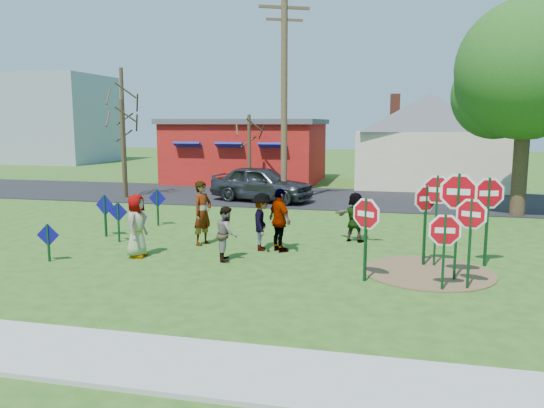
{
  "coord_description": "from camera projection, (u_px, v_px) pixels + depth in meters",
  "views": [
    {
      "loc": [
        3.6,
        -14.29,
        3.69
      ],
      "look_at": [
        0.15,
        0.58,
        1.34
      ],
      "focal_mm": 35.0,
      "sensor_mm": 36.0,
      "label": 1
    }
  ],
  "objects": [
    {
      "name": "stop_sign_e",
      "position": [
        445.0,
        236.0,
        11.58
      ],
      "size": [
        0.97,
        0.07,
        1.85
      ],
      "rotation": [
        0.0,
        0.0,
        0.05
      ],
      "color": "#103B1B",
      "rests_on": "ground"
    },
    {
      "name": "bare_tree_mid",
      "position": [
        122.0,
        135.0,
        25.71
      ],
      "size": [
        1.8,
        1.8,
        4.81
      ],
      "color": "#382819",
      "rests_on": "ground"
    },
    {
      "name": "person_f",
      "position": [
        355.0,
        217.0,
        16.5
      ],
      "size": [
        1.51,
        0.85,
        1.56
      ],
      "primitive_type": "imported",
      "rotation": [
        0.0,
        0.0,
        2.86
      ],
      "color": "#1F5927",
      "rests_on": "ground"
    },
    {
      "name": "red_building",
      "position": [
        247.0,
        150.0,
        33.37
      ],
      "size": [
        9.4,
        7.69,
        3.9
      ],
      "color": "maroon",
      "rests_on": "ground"
    },
    {
      "name": "suv",
      "position": [
        262.0,
        184.0,
        24.8
      ],
      "size": [
        5.17,
        3.01,
        1.65
      ],
      "primitive_type": "imported",
      "rotation": [
        0.0,
        0.0,
        1.34
      ],
      "color": "#2B2A2F",
      "rests_on": "road"
    },
    {
      "name": "person_d",
      "position": [
        262.0,
        222.0,
        15.37
      ],
      "size": [
        0.82,
        1.18,
        1.68
      ],
      "primitive_type": "imported",
      "rotation": [
        0.0,
        0.0,
        1.76
      ],
      "color": "#323237",
      "rests_on": "ground"
    },
    {
      "name": "road",
      "position": [
        319.0,
        198.0,
        26.19
      ],
      "size": [
        120.0,
        7.5,
        0.04
      ],
      "primitive_type": "cube",
      "color": "black",
      "rests_on": "ground"
    },
    {
      "name": "person_e",
      "position": [
        280.0,
        220.0,
        15.18
      ],
      "size": [
        1.05,
        1.1,
        1.83
      ],
      "primitive_type": "imported",
      "rotation": [
        0.0,
        0.0,
        2.31
      ],
      "color": "#532F59",
      "rests_on": "ground"
    },
    {
      "name": "leafy_tree",
      "position": [
        530.0,
        77.0,
        20.35
      ],
      "size": [
        5.92,
        5.4,
        8.41
      ],
      "color": "#382819",
      "rests_on": "ground"
    },
    {
      "name": "cream_house",
      "position": [
        429.0,
        136.0,
        30.77
      ],
      "size": [
        9.4,
        9.4,
        6.5
      ],
      "color": "beige",
      "rests_on": "ground"
    },
    {
      "name": "stop_sign_f",
      "position": [
        471.0,
        221.0,
        11.61
      ],
      "size": [
        0.86,
        0.38,
        2.17
      ],
      "rotation": [
        0.0,
        0.0,
        -0.41
      ],
      "color": "#103B1B",
      "rests_on": "ground"
    },
    {
      "name": "blue_diamond_a",
      "position": [
        48.0,
        239.0,
        14.12
      ],
      "size": [
        0.62,
        0.1,
        1.04
      ],
      "rotation": [
        0.0,
        0.0,
        0.14
      ],
      "color": "#103B1B",
      "rests_on": "ground"
    },
    {
      "name": "stop_sign_c",
      "position": [
        458.0,
        202.0,
        12.25
      ],
      "size": [
        1.15,
        0.08,
        2.69
      ],
      "rotation": [
        0.0,
        0.0,
        -0.06
      ],
      "color": "#103B1B",
      "rests_on": "ground"
    },
    {
      "name": "blue_diamond_b",
      "position": [
        118.0,
        217.0,
        16.42
      ],
      "size": [
        0.61,
        0.07,
        1.26
      ],
      "rotation": [
        0.0,
        0.0,
        0.08
      ],
      "color": "#103B1B",
      "rests_on": "ground"
    },
    {
      "name": "stop_sign_a",
      "position": [
        366.0,
        221.0,
        12.25
      ],
      "size": [
        0.87,
        0.52,
        2.1
      ],
      "rotation": [
        0.0,
        0.0,
        -0.53
      ],
      "color": "#103B1B",
      "rests_on": "ground"
    },
    {
      "name": "ground",
      "position": [
        262.0,
        253.0,
        15.12
      ],
      "size": [
        120.0,
        120.0,
        0.0
      ],
      "primitive_type": "plane",
      "color": "#284F16",
      "rests_on": "ground"
    },
    {
      "name": "person_a",
      "position": [
        137.0,
        226.0,
        14.6
      ],
      "size": [
        0.61,
        0.89,
        1.75
      ],
      "primitive_type": "imported",
      "rotation": [
        0.0,
        0.0,
        1.63
      ],
      "color": "#3D408C",
      "rests_on": "ground"
    },
    {
      "name": "sidewalk",
      "position": [
        149.0,
        361.0,
        8.18
      ],
      "size": [
        22.0,
        1.8,
        0.08
      ],
      "primitive_type": "cube",
      "color": "#9E9E99",
      "rests_on": "ground"
    },
    {
      "name": "person_b",
      "position": [
        203.0,
        213.0,
        16.05
      ],
      "size": [
        0.69,
        0.83,
        1.95
      ],
      "primitive_type": "imported",
      "rotation": [
        0.0,
        0.0,
        1.21
      ],
      "color": "#24776E",
      "rests_on": "ground"
    },
    {
      "name": "stop_sign_g",
      "position": [
        426.0,
        207.0,
        13.55
      ],
      "size": [
        0.79,
        0.54,
        2.25
      ],
      "rotation": [
        0.0,
        0.0,
        0.59
      ],
      "color": "#103B1B",
      "rests_on": "ground"
    },
    {
      "name": "stop_sign_d",
      "position": [
        488.0,
        200.0,
        13.5
      ],
      "size": [
        1.07,
        0.28,
        2.46
      ],
      "rotation": [
        0.0,
        0.0,
        0.24
      ],
      "color": "#103B1B",
      "rests_on": "ground"
    },
    {
      "name": "blue_diamond_d",
      "position": [
        158.0,
        203.0,
        19.03
      ],
      "size": [
        0.67,
        0.07,
        1.34
      ],
      "rotation": [
        0.0,
        0.0,
        -0.06
      ],
      "color": "#103B1B",
      "rests_on": "ground"
    },
    {
      "name": "dirt_patch",
      "position": [
        428.0,
        272.0,
        13.15
      ],
      "size": [
        3.2,
        3.2,
        0.03
      ],
      "primitive_type": "cylinder",
      "color": "brown",
      "rests_on": "ground"
    },
    {
      "name": "blue_diamond_c",
      "position": [
        105.0,
        211.0,
        17.21
      ],
      "size": [
        0.7,
        0.11,
        1.39
      ],
      "rotation": [
        0.0,
        0.0,
        -0.14
      ],
      "color": "#103B1B",
      "rests_on": "ground"
    },
    {
      "name": "bare_tree_west",
      "position": [
        123.0,
        115.0,
        25.62
      ],
      "size": [
        1.8,
        1.8,
        6.29
      ],
      "color": "#382819",
      "rests_on": "ground"
    },
    {
      "name": "distant_building",
      "position": [
        51.0,
        119.0,
        49.66
      ],
      "size": [
        10.0,
        8.0,
        8.0
      ],
      "primitive_type": "cube",
      "color": "#8C939E",
      "rests_on": "ground"
    },
    {
      "name": "bare_tree_east",
      "position": [
        249.0,
        142.0,
        28.08
      ],
      "size": [
        1.8,
        1.8,
        4.11
      ],
      "color": "#382819",
      "rests_on": "ground"
    },
    {
      "name": "stop_sign_b",
      "position": [
        437.0,
        198.0,
        13.47
      ],
      "size": [
        1.0,
        0.14,
        2.5
      ],
      "rotation": [
        0.0,
        0.0,
        -0.12
      ],
      "color": "#103B1B",
      "rests_on": "ground"
    },
    {
      "name": "person_c",
      "position": [
        227.0,
        233.0,
        14.27
      ],
      "size": [
        0.75,
        0.85,
        1.47
      ],
      "primitive_type": "imported",
      "rotation": [
        0.0,
        0.0,
        1.87
      ],
      "color": "brown",
      "rests_on": "ground"
    },
    {
      "name": "utility_pole",
      "position": [
        284.0,
        96.0,
        23.65
      ],
      "size": [
        2.11,
        1.06,
        9.28
      ],
      "rotation": [
        0.0,
        0.0,
        0.43
      ],
      "color": "#4C3823",
      "rests_on": "ground"
    }
  ]
}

